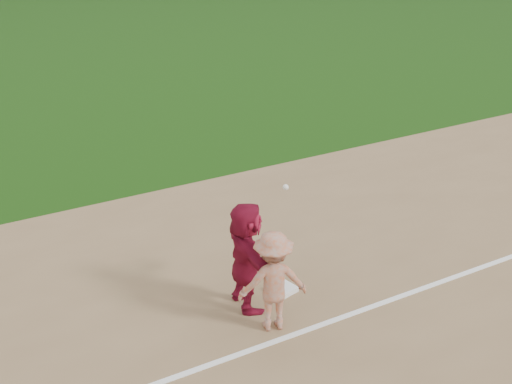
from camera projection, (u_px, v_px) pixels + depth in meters
ground at (300, 298)px, 10.52m from camera, size 160.00×160.00×0.00m
foul_line at (328, 322)px, 9.88m from camera, size 60.00×0.10×0.01m
first_base at (283, 289)px, 10.64m from camera, size 0.45×0.45×0.08m
base_runner at (247, 256)px, 9.92m from camera, size 0.72×1.73×1.81m
first_base_play at (273, 281)px, 9.47m from camera, size 1.17×0.88×2.27m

